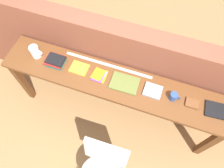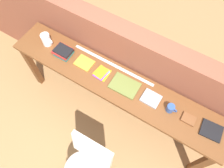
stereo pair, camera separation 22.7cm
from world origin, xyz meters
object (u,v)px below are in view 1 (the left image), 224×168
object	(u,v)px
pamphlet_pile_colourful	(99,75)
book_open_centre	(125,83)
leather_journal_brown	(192,103)
book_repair_rightmost	(215,110)
book_stack_leftmost	(56,61)
chair_white_moulded	(103,168)
mug	(174,97)
magazine_cycling	(79,68)
pitcher_white	(35,52)

from	to	relation	value
pamphlet_pile_colourful	book_open_centre	distance (m)	0.29
leather_journal_brown	book_repair_rightmost	bearing A→B (deg)	0.88
pamphlet_pile_colourful	leather_journal_brown	world-z (taller)	leather_journal_brown
book_stack_leftmost	pamphlet_pile_colourful	distance (m)	0.50
chair_white_moulded	book_stack_leftmost	bearing A→B (deg)	135.83
leather_journal_brown	mug	bearing A→B (deg)	-179.21
magazine_cycling	pamphlet_pile_colourful	size ratio (longest dim) A/B	1.15
magazine_cycling	leather_journal_brown	distance (m)	1.23
book_stack_leftmost	pamphlet_pile_colourful	bearing A→B (deg)	0.83
book_stack_leftmost	chair_white_moulded	bearing A→B (deg)	-44.17
chair_white_moulded	pamphlet_pile_colourful	size ratio (longest dim) A/B	5.28
pitcher_white	pamphlet_pile_colourful	distance (m)	0.75
book_open_centre	magazine_cycling	bearing A→B (deg)	177.24
magazine_cycling	pamphlet_pile_colourful	bearing A→B (deg)	-0.84
pitcher_white	magazine_cycling	bearing A→B (deg)	0.06
magazine_cycling	book_open_centre	size ratio (longest dim) A/B	0.66
chair_white_moulded	magazine_cycling	distance (m)	1.07
mug	leather_journal_brown	size ratio (longest dim) A/B	0.85
chair_white_moulded	book_repair_rightmost	world-z (taller)	book_repair_rightmost
book_stack_leftmost	mug	xyz separation A→B (m)	(1.31, 0.00, 0.01)
book_stack_leftmost	leather_journal_brown	world-z (taller)	book_stack_leftmost
magazine_cycling	book_repair_rightmost	distance (m)	1.45
book_open_centre	leather_journal_brown	distance (m)	0.71
pamphlet_pile_colourful	pitcher_white	bearing A→B (deg)	179.44
chair_white_moulded	leather_journal_brown	size ratio (longest dim) A/B	6.86
magazine_cycling	mug	world-z (taller)	mug
magazine_cycling	leather_journal_brown	xyz separation A→B (m)	(1.23, -0.01, 0.00)
pitcher_white	leather_journal_brown	bearing A→B (deg)	-0.27
pamphlet_pile_colourful	book_repair_rightmost	bearing A→B (deg)	0.25
chair_white_moulded	magazine_cycling	size ratio (longest dim) A/B	4.60
book_repair_rightmost	pitcher_white	bearing A→B (deg)	175.52
chair_white_moulded	mug	bearing A→B (deg)	60.56
mug	leather_journal_brown	xyz separation A→B (m)	(0.19, 0.01, -0.03)
chair_white_moulded	pamphlet_pile_colourful	distance (m)	0.96
book_repair_rightmost	pamphlet_pile_colourful	bearing A→B (deg)	175.83
pitcher_white	magazine_cycling	distance (m)	0.52
magazine_cycling	leather_journal_brown	size ratio (longest dim) A/B	1.49
chair_white_moulded	pamphlet_pile_colourful	xyz separation A→B (m)	(-0.34, 0.83, 0.36)
magazine_cycling	book_repair_rightmost	world-z (taller)	book_repair_rightmost
pamphlet_pile_colourful	book_open_centre	size ratio (longest dim) A/B	0.57
leather_journal_brown	book_repair_rightmost	xyz separation A→B (m)	(0.23, 0.01, -0.00)
pitcher_white	pamphlet_pile_colourful	size ratio (longest dim) A/B	1.09
book_stack_leftmost	leather_journal_brown	distance (m)	1.50
book_stack_leftmost	book_repair_rightmost	world-z (taller)	book_stack_leftmost
leather_journal_brown	book_repair_rightmost	distance (m)	0.23
leather_journal_brown	book_repair_rightmost	size ratio (longest dim) A/B	0.67
book_open_centre	leather_journal_brown	xyz separation A→B (m)	(0.71, 0.00, 0.00)
mug	leather_journal_brown	distance (m)	0.20
chair_white_moulded	pitcher_white	bearing A→B (deg)	142.55
magazine_cycling	book_open_centre	distance (m)	0.52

